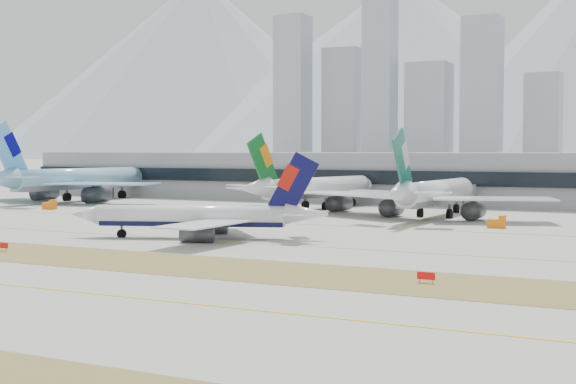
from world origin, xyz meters
The scene contains 13 objects.
ground centered at (0.00, 0.00, 0.00)m, with size 3000.00×3000.00×0.00m, color #A09F96.
apron_markings centered at (0.00, -53.95, 0.02)m, with size 360.00×122.22×0.06m.
taxiing_airliner centered at (-10.78, -2.77, 3.79)m, with size 44.92×38.02×15.70m.
widebody_korean centered at (-101.47, 66.37, 6.47)m, with size 67.91×66.82×24.34m.
widebody_eva centered at (-21.89, 69.40, 5.40)m, with size 55.25×55.12×20.31m.
widebody_cathay centered at (14.32, 57.57, 5.52)m, with size 58.22×56.92×20.76m.
terminal centered at (0.00, 114.84, 7.50)m, with size 280.00×43.10×15.00m.
hold_sign_left centered at (-28.74, -32.00, 0.88)m, with size 2.20×0.15×1.35m.
hold_sign_right centered at (39.53, -32.00, 0.88)m, with size 2.20×0.15×1.35m.
gse_c centered at (32.70, 40.07, 1.05)m, with size 3.55×2.00×2.60m.
gse_b centered at (-33.44, 37.61, 1.05)m, with size 3.55×2.00×2.60m.
gse_a centered at (-85.28, 38.96, 1.05)m, with size 3.55×2.00×2.60m.
city_skyline centered at (-106.76, 453.42, 49.80)m, with size 342.00×49.80×140.00m.
Camera 1 is at (66.92, -123.63, 15.79)m, focal length 50.00 mm.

